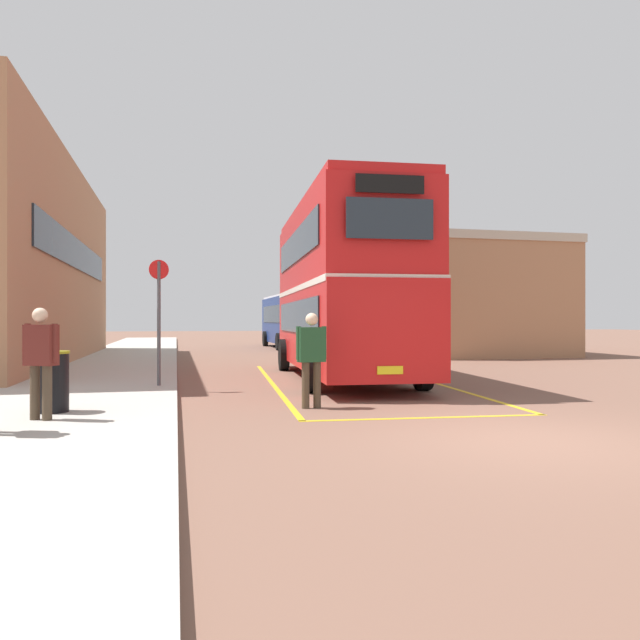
# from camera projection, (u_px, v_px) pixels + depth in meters

# --- Properties ---
(ground_plane) EXTENTS (135.60, 135.60, 0.00)m
(ground_plane) POSITION_uv_depth(u_px,v_px,m) (304.00, 364.00, 22.20)
(ground_plane) COLOR brown
(sidewalk_left) EXTENTS (4.00, 57.60, 0.14)m
(sidewalk_left) POSITION_uv_depth(u_px,v_px,m) (122.00, 361.00, 23.05)
(sidewalk_left) COLOR #B2ADA3
(sidewalk_left) RESTS_ON ground
(brick_building_left) EXTENTS (5.25, 19.22, 7.35)m
(brick_building_left) POSITION_uv_depth(u_px,v_px,m) (1.00, 263.00, 22.05)
(brick_building_left) COLOR #AD7A56
(brick_building_left) RESTS_ON ground
(depot_building_right) EXTENTS (6.98, 13.20, 5.27)m
(depot_building_right) POSITION_uv_depth(u_px,v_px,m) (444.00, 300.00, 31.47)
(depot_building_right) COLOR #AD7A56
(depot_building_right) RESTS_ON ground
(double_decker_bus) EXTENTS (3.37, 9.86, 4.75)m
(double_decker_bus) POSITION_uv_depth(u_px,v_px,m) (342.00, 287.00, 16.76)
(double_decker_bus) COLOR black
(double_decker_bus) RESTS_ON ground
(single_deck_bus) EXTENTS (2.74, 8.73, 3.02)m
(single_deck_bus) POSITION_uv_depth(u_px,v_px,m) (293.00, 319.00, 35.24)
(single_deck_bus) COLOR black
(single_deck_bus) RESTS_ON ground
(pedestrian_boarding) EXTENTS (0.58, 0.28, 1.74)m
(pedestrian_boarding) POSITION_uv_depth(u_px,v_px,m) (311.00, 353.00, 11.17)
(pedestrian_boarding) COLOR #473828
(pedestrian_boarding) RESTS_ON ground
(pedestrian_waiting_near) EXTENTS (0.52, 0.42, 1.65)m
(pedestrian_waiting_near) POSITION_uv_depth(u_px,v_px,m) (41.00, 355.00, 9.00)
(pedestrian_waiting_near) COLOR #473828
(pedestrian_waiting_near) RESTS_ON sidewalk_left
(litter_bin) EXTENTS (0.53, 0.53, 0.98)m
(litter_bin) POSITION_uv_depth(u_px,v_px,m) (52.00, 381.00, 9.77)
(litter_bin) COLOR black
(litter_bin) RESTS_ON sidewalk_left
(bus_stop_sign) EXTENTS (0.44, 0.12, 2.83)m
(bus_stop_sign) POSITION_uv_depth(u_px,v_px,m) (159.00, 310.00, 13.75)
(bus_stop_sign) COLOR #4C4C51
(bus_stop_sign) RESTS_ON sidewalk_left
(bay_marking_yellow) EXTENTS (5.06, 12.01, 0.01)m
(bay_marking_yellow) POSITION_uv_depth(u_px,v_px,m) (359.00, 386.00, 14.93)
(bay_marking_yellow) COLOR gold
(bay_marking_yellow) RESTS_ON ground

